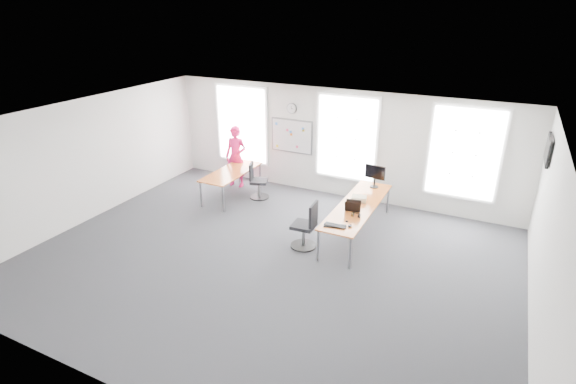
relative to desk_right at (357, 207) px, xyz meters
The scene contains 24 objects.
floor 2.46m from the desk_right, 124.20° to the right, with size 10.00×10.00×0.00m, color #29292E.
ceiling 3.29m from the desk_right, 124.20° to the right, with size 10.00×10.00×0.00m, color white.
wall_back 2.57m from the desk_right, 122.79° to the left, with size 10.00×10.00×0.00m, color white.
wall_front 6.14m from the desk_right, 102.54° to the right, with size 10.00×10.00×0.00m, color white.
wall_left 6.66m from the desk_right, 162.89° to the right, with size 10.00×10.00×0.00m, color white.
wall_right 4.24m from the desk_right, 27.90° to the right, with size 10.00×10.00×0.00m, color white.
window_left 4.88m from the desk_right, 154.92° to the left, with size 1.60×0.06×2.20m, color white.
window_mid 2.48m from the desk_right, 116.82° to the left, with size 1.60×0.06×2.20m, color white.
window_right 3.00m from the desk_right, 45.66° to the left, with size 1.60×0.06×2.20m, color white.
desk_right is the anchor object (origin of this frame).
desk_left 3.91m from the desk_right, behind, with size 0.83×2.06×0.75m.
chair_right 1.37m from the desk_right, 127.09° to the right, with size 0.58×0.58×1.09m.
chair_left 3.31m from the desk_right, 164.85° to the left, with size 0.59×0.59×1.02m.
person 4.40m from the desk_right, 161.67° to the left, with size 0.66×0.43×1.81m, color #DD165A.
whiteboard 3.46m from the desk_right, 142.87° to the left, with size 1.20×0.03×0.90m, color silver.
wall_clock 3.73m from the desk_right, 142.87° to the left, with size 0.30×0.30×0.04m, color gray.
tv 4.10m from the desk_right, 16.19° to the left, with size 0.06×0.90×0.55m, color black.
keyboard 1.24m from the desk_right, 94.23° to the right, with size 0.47×0.17×0.02m, color black.
mouse 1.14m from the desk_right, 80.01° to the right, with size 0.07×0.12×0.04m, color black.
lens_cap 0.92m from the desk_right, 86.32° to the right, with size 0.07×0.07×0.01m, color black.
headphones 0.65m from the desk_right, 76.01° to the right, with size 0.19×0.10×0.11m.
laptop_sleeve 0.44m from the desk_right, 88.72° to the right, with size 0.34×0.23×0.27m.
paper_stack 0.26m from the desk_right, 101.29° to the left, with size 0.34×0.26×0.12m, color beige.
monitor 1.29m from the desk_right, 88.45° to the left, with size 0.53×0.22×0.59m.
Camera 1 is at (4.04, -7.23, 5.08)m, focal length 28.00 mm.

